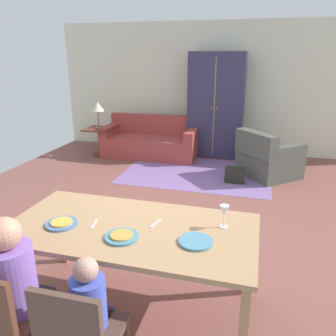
{
  "coord_description": "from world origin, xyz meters",
  "views": [
    {
      "loc": [
        0.95,
        -3.63,
        2.04
      ],
      "look_at": [
        0.02,
        -0.25,
        0.85
      ],
      "focal_mm": 35.87,
      "sensor_mm": 36.0,
      "label": 1
    }
  ],
  "objects_px": {
    "plate_near_woman": "(196,241)",
    "dining_chair_child": "(79,336)",
    "plate_near_man": "(62,224)",
    "table_lamp": "(98,108)",
    "dining_chair_man": "(1,318)",
    "handbag": "(235,175)",
    "person_man": "(19,297)",
    "side_table": "(100,138)",
    "dining_table": "(131,234)",
    "person_child": "(93,323)",
    "armchair": "(267,159)",
    "plate_near_child": "(122,237)",
    "wine_glass": "(224,212)",
    "couch": "(151,142)",
    "armoire": "(216,106)"
  },
  "relations": [
    {
      "from": "wine_glass",
      "to": "dining_chair_man",
      "type": "distance_m",
      "value": 1.66
    },
    {
      "from": "dining_table",
      "to": "dining_chair_child",
      "type": "height_order",
      "value": "dining_chair_child"
    },
    {
      "from": "table_lamp",
      "to": "armoire",
      "type": "bearing_deg",
      "value": 15.48
    },
    {
      "from": "armchair",
      "to": "plate_near_man",
      "type": "bearing_deg",
      "value": -113.39
    },
    {
      "from": "armoire",
      "to": "couch",
      "type": "bearing_deg",
      "value": -163.1
    },
    {
      "from": "person_man",
      "to": "handbag",
      "type": "distance_m",
      "value": 4.04
    },
    {
      "from": "dining_chair_child",
      "to": "handbag",
      "type": "bearing_deg",
      "value": 81.79
    },
    {
      "from": "plate_near_woman",
      "to": "dining_chair_man",
      "type": "distance_m",
      "value": 1.34
    },
    {
      "from": "person_child",
      "to": "table_lamp",
      "type": "height_order",
      "value": "table_lamp"
    },
    {
      "from": "plate_near_woman",
      "to": "armchair",
      "type": "relative_size",
      "value": 0.21
    },
    {
      "from": "dining_chair_man",
      "to": "handbag",
      "type": "xyz_separation_m",
      "value": [
        1.12,
        4.04,
        -0.36
      ]
    },
    {
      "from": "dining_table",
      "to": "handbag",
      "type": "distance_m",
      "value": 3.29
    },
    {
      "from": "dining_chair_man",
      "to": "armoire",
      "type": "xyz_separation_m",
      "value": [
        0.56,
        5.59,
        0.56
      ]
    },
    {
      "from": "plate_near_man",
      "to": "dining_chair_man",
      "type": "relative_size",
      "value": 0.29
    },
    {
      "from": "person_child",
      "to": "side_table",
      "type": "height_order",
      "value": "person_child"
    },
    {
      "from": "dining_table",
      "to": "plate_near_woman",
      "type": "distance_m",
      "value": 0.55
    },
    {
      "from": "plate_near_man",
      "to": "table_lamp",
      "type": "xyz_separation_m",
      "value": [
        -1.78,
        4.21,
        0.24
      ]
    },
    {
      "from": "dining_table",
      "to": "armchair",
      "type": "distance_m",
      "value": 3.83
    },
    {
      "from": "dining_chair_man",
      "to": "person_man",
      "type": "xyz_separation_m",
      "value": [
        0.0,
        0.18,
        0.02
      ]
    },
    {
      "from": "dining_chair_man",
      "to": "side_table",
      "type": "distance_m",
      "value": 5.25
    },
    {
      "from": "plate_near_woman",
      "to": "side_table",
      "type": "distance_m",
      "value": 5.08
    },
    {
      "from": "dining_chair_child",
      "to": "person_man",
      "type": "bearing_deg",
      "value": 161.96
    },
    {
      "from": "table_lamp",
      "to": "handbag",
      "type": "xyz_separation_m",
      "value": [
        2.9,
        -0.9,
        -0.88
      ]
    },
    {
      "from": "dining_chair_man",
      "to": "table_lamp",
      "type": "bearing_deg",
      "value": 109.8
    },
    {
      "from": "dining_table",
      "to": "plate_near_man",
      "type": "bearing_deg",
      "value": -167.41
    },
    {
      "from": "table_lamp",
      "to": "wine_glass",
      "type": "bearing_deg",
      "value": -52.32
    },
    {
      "from": "plate_near_child",
      "to": "wine_glass",
      "type": "bearing_deg",
      "value": 27.11
    },
    {
      "from": "person_man",
      "to": "handbag",
      "type": "bearing_deg",
      "value": 73.82
    },
    {
      "from": "dining_chair_man",
      "to": "armchair",
      "type": "relative_size",
      "value": 0.72
    },
    {
      "from": "handbag",
      "to": "plate_near_woman",
      "type": "bearing_deg",
      "value": -90.81
    },
    {
      "from": "plate_near_man",
      "to": "person_child",
      "type": "distance_m",
      "value": 0.85
    },
    {
      "from": "plate_near_woman",
      "to": "armchair",
      "type": "bearing_deg",
      "value": 81.56
    },
    {
      "from": "person_child",
      "to": "couch",
      "type": "distance_m",
      "value": 5.18
    },
    {
      "from": "plate_near_man",
      "to": "armchair",
      "type": "height_order",
      "value": "armchair"
    },
    {
      "from": "armoire",
      "to": "table_lamp",
      "type": "height_order",
      "value": "armoire"
    },
    {
      "from": "person_man",
      "to": "side_table",
      "type": "xyz_separation_m",
      "value": [
        -1.78,
        4.76,
        -0.14
      ]
    },
    {
      "from": "plate_near_woman",
      "to": "dining_chair_child",
      "type": "relative_size",
      "value": 0.29
    },
    {
      "from": "side_table",
      "to": "table_lamp",
      "type": "bearing_deg",
      "value": 0.0
    },
    {
      "from": "person_man",
      "to": "handbag",
      "type": "xyz_separation_m",
      "value": [
        1.12,
        3.86,
        -0.38
      ]
    },
    {
      "from": "plate_near_woman",
      "to": "couch",
      "type": "bearing_deg",
      "value": 111.97
    },
    {
      "from": "dining_chair_man",
      "to": "plate_near_woman",
      "type": "bearing_deg",
      "value": 34.91
    },
    {
      "from": "plate_near_child",
      "to": "dining_chair_child",
      "type": "distance_m",
      "value": 0.73
    },
    {
      "from": "couch",
      "to": "side_table",
      "type": "bearing_deg",
      "value": -166.26
    },
    {
      "from": "person_child",
      "to": "plate_near_woman",
      "type": "bearing_deg",
      "value": 47.17
    },
    {
      "from": "couch",
      "to": "table_lamp",
      "type": "height_order",
      "value": "table_lamp"
    },
    {
      "from": "dining_table",
      "to": "person_man",
      "type": "distance_m",
      "value": 0.88
    },
    {
      "from": "plate_near_man",
      "to": "person_man",
      "type": "distance_m",
      "value": 0.61
    },
    {
      "from": "plate_near_man",
      "to": "table_lamp",
      "type": "bearing_deg",
      "value": 112.9
    },
    {
      "from": "couch",
      "to": "table_lamp",
      "type": "xyz_separation_m",
      "value": [
        -1.06,
        -0.26,
        0.71
      ]
    },
    {
      "from": "plate_near_woman",
      "to": "side_table",
      "type": "height_order",
      "value": "plate_near_woman"
    }
  ]
}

